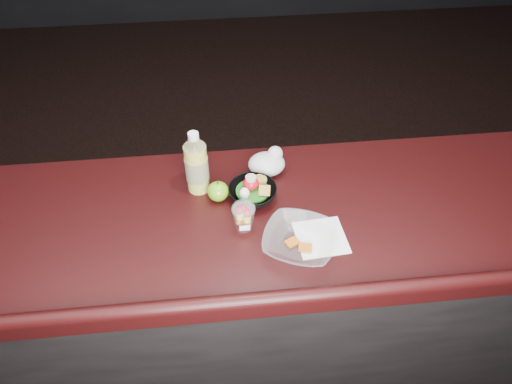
# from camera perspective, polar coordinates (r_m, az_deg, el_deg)

# --- Properties ---
(room_shell) EXTENTS (8.00, 8.00, 8.00)m
(room_shell) POSITION_cam_1_polar(r_m,az_deg,el_deg) (0.96, -2.47, 17.49)
(room_shell) COLOR black
(room_shell) RESTS_ON ground
(counter) EXTENTS (4.06, 0.71, 1.02)m
(counter) POSITION_cam_1_polar(r_m,az_deg,el_deg) (2.10, -1.98, -12.28)
(counter) COLOR black
(counter) RESTS_ON ground
(lemonade_bottle) EXTENTS (0.08, 0.08, 0.25)m
(lemonade_bottle) POSITION_cam_1_polar(r_m,az_deg,el_deg) (1.74, -6.80, 2.93)
(lemonade_bottle) COLOR gold
(lemonade_bottle) RESTS_ON counter
(fruit_cup) EXTENTS (0.08, 0.08, 0.11)m
(fruit_cup) POSITION_cam_1_polar(r_m,az_deg,el_deg) (1.63, -1.42, -2.71)
(fruit_cup) COLOR white
(fruit_cup) RESTS_ON counter
(green_apple) EXTENTS (0.08, 0.08, 0.08)m
(green_apple) POSITION_cam_1_polar(r_m,az_deg,el_deg) (1.74, -4.35, 0.09)
(green_apple) COLOR #3D800E
(green_apple) RESTS_ON counter
(plastic_bag) EXTENTS (0.14, 0.11, 0.10)m
(plastic_bag) POSITION_cam_1_polar(r_m,az_deg,el_deg) (1.83, 1.36, 3.37)
(plastic_bag) COLOR silver
(plastic_bag) RESTS_ON counter
(snack_bowl) EXTENTS (0.17, 0.17, 0.09)m
(snack_bowl) POSITION_cam_1_polar(r_m,az_deg,el_deg) (1.74, -0.43, -0.03)
(snack_bowl) COLOR black
(snack_bowl) RESTS_ON counter
(takeout_bowl) EXTENTS (0.30, 0.30, 0.06)m
(takeout_bowl) POSITION_cam_1_polar(r_m,az_deg,el_deg) (1.60, 5.01, -5.61)
(takeout_bowl) COLOR silver
(takeout_bowl) RESTS_ON counter
(paper_napkin) EXTENTS (0.17, 0.17, 0.00)m
(paper_napkin) POSITION_cam_1_polar(r_m,az_deg,el_deg) (1.65, 7.42, -5.18)
(paper_napkin) COLOR white
(paper_napkin) RESTS_ON counter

